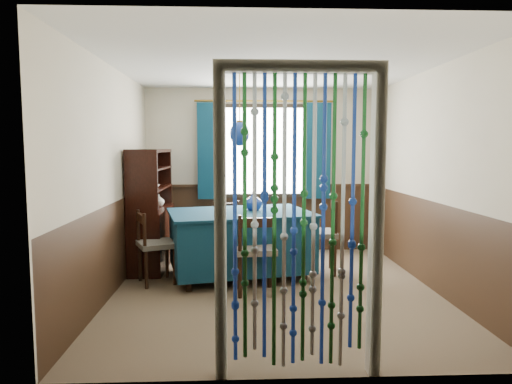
{
  "coord_description": "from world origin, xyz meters",
  "views": [
    {
      "loc": [
        -0.43,
        -5.02,
        1.61
      ],
      "look_at": [
        -0.19,
        0.42,
        1.07
      ],
      "focal_mm": 32.0,
      "sensor_mm": 36.0,
      "label": 1
    }
  ],
  "objects_px": {
    "dining_table": "(240,239)",
    "pendant_lamp": "(240,134)",
    "bowl_shelf": "(152,186)",
    "chair_near": "(255,251)",
    "chair_left": "(154,245)",
    "vase_table": "(253,202)",
    "chair_far": "(228,231)",
    "chair_right": "(321,234)",
    "sideboard": "(151,226)",
    "vase_sideboard": "(159,200)"
  },
  "relations": [
    {
      "from": "dining_table",
      "to": "pendant_lamp",
      "type": "relative_size",
      "value": 2.19
    },
    {
      "from": "bowl_shelf",
      "to": "chair_near",
      "type": "bearing_deg",
      "value": -37.06
    },
    {
      "from": "chair_near",
      "to": "chair_left",
      "type": "height_order",
      "value": "chair_near"
    },
    {
      "from": "chair_left",
      "to": "bowl_shelf",
      "type": "height_order",
      "value": "bowl_shelf"
    },
    {
      "from": "chair_near",
      "to": "pendant_lamp",
      "type": "height_order",
      "value": "pendant_lamp"
    },
    {
      "from": "pendant_lamp",
      "to": "vase_table",
      "type": "height_order",
      "value": "pendant_lamp"
    },
    {
      "from": "chair_far",
      "to": "chair_right",
      "type": "distance_m",
      "value": 1.31
    },
    {
      "from": "dining_table",
      "to": "sideboard",
      "type": "height_order",
      "value": "sideboard"
    },
    {
      "from": "chair_left",
      "to": "vase_table",
      "type": "distance_m",
      "value": 1.32
    },
    {
      "from": "chair_left",
      "to": "chair_right",
      "type": "xyz_separation_m",
      "value": [
        2.06,
        0.39,
        0.04
      ]
    },
    {
      "from": "bowl_shelf",
      "to": "chair_far",
      "type": "bearing_deg",
      "value": 21.61
    },
    {
      "from": "chair_left",
      "to": "vase_sideboard",
      "type": "bearing_deg",
      "value": 163.01
    },
    {
      "from": "pendant_lamp",
      "to": "sideboard",
      "type": "bearing_deg",
      "value": 155.48
    },
    {
      "from": "chair_left",
      "to": "chair_right",
      "type": "bearing_deg",
      "value": 77.57
    },
    {
      "from": "chair_near",
      "to": "chair_right",
      "type": "distance_m",
      "value": 1.21
    },
    {
      "from": "chair_near",
      "to": "pendant_lamp",
      "type": "bearing_deg",
      "value": 100.01
    },
    {
      "from": "chair_near",
      "to": "bowl_shelf",
      "type": "xyz_separation_m",
      "value": [
        -1.29,
        0.97,
        0.63
      ]
    },
    {
      "from": "vase_table",
      "to": "chair_left",
      "type": "bearing_deg",
      "value": -163.79
    },
    {
      "from": "chair_far",
      "to": "sideboard",
      "type": "distance_m",
      "value": 1.04
    },
    {
      "from": "sideboard",
      "to": "vase_sideboard",
      "type": "relative_size",
      "value": 8.56
    },
    {
      "from": "dining_table",
      "to": "vase_sideboard",
      "type": "bearing_deg",
      "value": 132.52
    },
    {
      "from": "chair_right",
      "to": "bowl_shelf",
      "type": "bearing_deg",
      "value": 90.81
    },
    {
      "from": "chair_right",
      "to": "bowl_shelf",
      "type": "relative_size",
      "value": 4.54
    },
    {
      "from": "chair_left",
      "to": "vase_table",
      "type": "relative_size",
      "value": 4.11
    },
    {
      "from": "dining_table",
      "to": "vase_sideboard",
      "type": "xyz_separation_m",
      "value": [
        -1.13,
        0.79,
        0.41
      ]
    },
    {
      "from": "sideboard",
      "to": "pendant_lamp",
      "type": "xyz_separation_m",
      "value": [
        1.19,
        -0.54,
        1.21
      ]
    },
    {
      "from": "vase_sideboard",
      "to": "chair_right",
      "type": "bearing_deg",
      "value": -16.1
    },
    {
      "from": "pendant_lamp",
      "to": "vase_sideboard",
      "type": "height_order",
      "value": "pendant_lamp"
    },
    {
      "from": "vase_table",
      "to": "bowl_shelf",
      "type": "relative_size",
      "value": 1.01
    },
    {
      "from": "dining_table",
      "to": "chair_far",
      "type": "relative_size",
      "value": 2.24
    },
    {
      "from": "bowl_shelf",
      "to": "vase_sideboard",
      "type": "bearing_deg",
      "value": 90.0
    },
    {
      "from": "chair_right",
      "to": "sideboard",
      "type": "distance_m",
      "value": 2.26
    },
    {
      "from": "chair_left",
      "to": "sideboard",
      "type": "xyz_separation_m",
      "value": [
        -0.17,
        0.77,
        0.1
      ]
    },
    {
      "from": "pendant_lamp",
      "to": "dining_table",
      "type": "bearing_deg",
      "value": 90.0
    },
    {
      "from": "dining_table",
      "to": "chair_far",
      "type": "xyz_separation_m",
      "value": [
        -0.16,
        0.7,
        -0.02
      ]
    },
    {
      "from": "chair_near",
      "to": "chair_far",
      "type": "xyz_separation_m",
      "value": [
        -0.32,
        1.36,
        -0.02
      ]
    },
    {
      "from": "dining_table",
      "to": "chair_left",
      "type": "distance_m",
      "value": 1.04
    },
    {
      "from": "chair_left",
      "to": "bowl_shelf",
      "type": "relative_size",
      "value": 4.17
    },
    {
      "from": "chair_right",
      "to": "vase_table",
      "type": "bearing_deg",
      "value": 97.79
    },
    {
      "from": "chair_near",
      "to": "chair_far",
      "type": "relative_size",
      "value": 1.05
    },
    {
      "from": "pendant_lamp",
      "to": "vase_sideboard",
      "type": "bearing_deg",
      "value": 145.0
    },
    {
      "from": "chair_far",
      "to": "pendant_lamp",
      "type": "bearing_deg",
      "value": 90.4
    },
    {
      "from": "dining_table",
      "to": "bowl_shelf",
      "type": "height_order",
      "value": "bowl_shelf"
    },
    {
      "from": "bowl_shelf",
      "to": "vase_sideboard",
      "type": "height_order",
      "value": "bowl_shelf"
    },
    {
      "from": "vase_table",
      "to": "vase_sideboard",
      "type": "xyz_separation_m",
      "value": [
        -1.3,
        0.67,
        -0.04
      ]
    },
    {
      "from": "chair_right",
      "to": "pendant_lamp",
      "type": "xyz_separation_m",
      "value": [
        -1.04,
        -0.16,
        1.27
      ]
    },
    {
      "from": "pendant_lamp",
      "to": "chair_near",
      "type": "bearing_deg",
      "value": -76.16
    },
    {
      "from": "chair_near",
      "to": "bowl_shelf",
      "type": "height_order",
      "value": "bowl_shelf"
    },
    {
      "from": "vase_table",
      "to": "chair_far",
      "type": "bearing_deg",
      "value": 119.54
    },
    {
      "from": "chair_far",
      "to": "chair_left",
      "type": "height_order",
      "value": "chair_left"
    }
  ]
}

